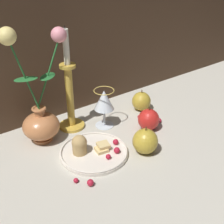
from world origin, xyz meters
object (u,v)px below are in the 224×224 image
Objects in this scene: apple_beside_vase at (148,119)px; apple_near_glass at (141,101)px; plate_with_pastries at (92,151)px; candlestick at (70,96)px; wine_glass at (104,101)px; apple_at_table_edge at (145,141)px; vase at (40,113)px.

apple_near_glass is (0.07, 0.12, -0.00)m from apple_beside_vase.
apple_near_glass is at bearing 22.52° from plate_with_pastries.
apple_near_glass is at bearing -9.95° from candlestick.
wine_glass reaches higher than apple_beside_vase.
candlestick reaches higher than apple_at_table_edge.
vase is 0.41m from apple_near_glass.
apple_at_table_edge is (0.23, -0.25, -0.06)m from vase.
apple_beside_vase reaches higher than apple_near_glass.
candlestick is 0.30m from apple_at_table_edge.
vase is 1.81× the size of plate_with_pastries.
vase is 0.37m from apple_beside_vase.
plate_with_pastries is 1.52× the size of wine_glass.
candlestick is at bearing 170.05° from apple_near_glass.
vase is at bearing 167.46° from wine_glass.
wine_glass reaches higher than apple_near_glass.
candlestick is 4.20× the size of apple_near_glass.
vase is 0.21m from plate_with_pastries.
plate_with_pastries is 0.19m from wine_glass.
apple_near_glass is 0.93× the size of apple_at_table_edge.
plate_with_pastries is at bearing -62.38° from vase.
plate_with_pastries is 0.59× the size of candlestick.
apple_near_glass is (0.28, -0.05, -0.09)m from candlestick.
vase is 4.19× the size of apple_at_table_edge.
wine_glass reaches higher than plate_with_pastries.
vase reaches higher than candlestick.
wine_glass is at bearing -32.04° from candlestick.
plate_with_pastries is at bearing -99.87° from candlestick.
vase is 4.52× the size of apple_near_glass.
candlestick is 4.10× the size of apple_beside_vase.
wine_glass is (0.13, 0.12, 0.08)m from plate_with_pastries.
wine_glass is 0.19m from apple_near_glass.
apple_at_table_edge is (-0.10, -0.10, 0.00)m from apple_beside_vase.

